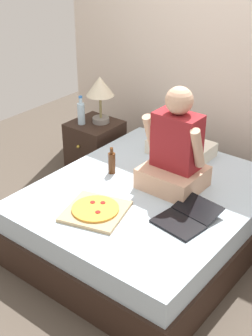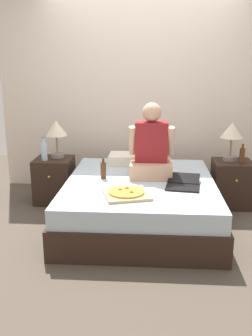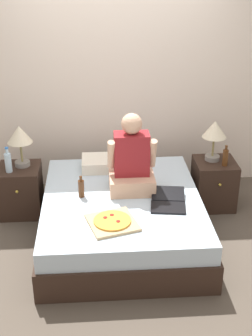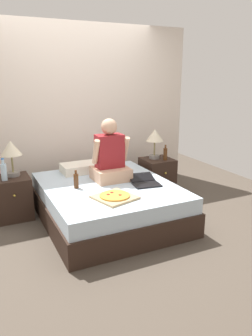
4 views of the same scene
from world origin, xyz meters
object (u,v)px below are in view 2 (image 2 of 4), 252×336
object	(u,v)px
nightstand_left	(55,180)
beer_bottle_on_bed	(103,170)
nightstand_right	(232,183)
person_seated	(151,150)
pizza_box	(126,193)
water_bottle	(44,151)
bed	(140,202)
lamp_on_right_nightstand	(232,133)
lamp_on_left_nightstand	(56,131)
laptop	(183,184)
beer_bottle	(242,156)

from	to	relation	value
nightstand_left	beer_bottle_on_bed	bearing A→B (deg)	-39.21
nightstand_right	person_seated	size ratio (longest dim) A/B	0.69
beer_bottle_on_bed	pizza_box	bearing A→B (deg)	-61.59
water_bottle	nightstand_right	bearing A→B (deg)	2.34
bed	lamp_on_right_nightstand	world-z (taller)	lamp_on_right_nightstand
water_bottle	pizza_box	distance (m)	1.42
person_seated	beer_bottle_on_bed	distance (m)	0.55
bed	lamp_on_right_nightstand	size ratio (longest dim) A/B	4.11
bed	pizza_box	bearing A→B (deg)	-103.41
lamp_on_right_nightstand	person_seated	size ratio (longest dim) A/B	0.58
lamp_on_left_nightstand	nightstand_right	world-z (taller)	lamp_on_left_nightstand
lamp_on_right_nightstand	water_bottle	bearing A→B (deg)	-176.32
lamp_on_left_nightstand	water_bottle	xyz separation A→B (m)	(-0.12, -0.14, -0.22)
nightstand_left	person_seated	bearing A→B (deg)	-19.50
person_seated	laptop	size ratio (longest dim) A/B	1.72
lamp_on_left_nightstand	beer_bottle	distance (m)	2.17
nightstand_right	beer_bottle_on_bed	xyz separation A→B (m)	(-1.45, -0.55, 0.29)
lamp_on_right_nightstand	pizza_box	world-z (taller)	lamp_on_right_nightstand
water_bottle	lamp_on_right_nightstand	world-z (taller)	lamp_on_right_nightstand
water_bottle	bed	bearing A→B (deg)	-23.21
water_bottle	beer_bottle	xyz separation A→B (m)	(2.27, -0.01, -0.02)
beer_bottle_on_bed	beer_bottle	bearing A→B (deg)	16.46
beer_bottle	pizza_box	bearing A→B (deg)	-142.46
nightstand_left	lamp_on_right_nightstand	bearing A→B (deg)	1.37
nightstand_right	pizza_box	bearing A→B (deg)	-138.04
beer_bottle	beer_bottle_on_bed	distance (m)	1.59
bed	nightstand_left	distance (m)	1.21
laptop	pizza_box	size ratio (longest dim) A/B	0.92
beer_bottle	pizza_box	world-z (taller)	beer_bottle
beer_bottle_on_bed	laptop	bearing A→B (deg)	-14.73
pizza_box	beer_bottle	bearing A→B (deg)	37.54
nightstand_left	person_seated	xyz separation A→B (m)	(1.17, -0.41, 0.49)
beer_bottle_on_bed	bed	bearing A→B (deg)	-4.48
bed	pizza_box	size ratio (longest dim) A/B	3.73
pizza_box	nightstand_left	bearing A→B (deg)	131.88
nightstand_left	lamp_on_right_nightstand	xyz separation A→B (m)	(2.09, 0.05, 0.60)
nightstand_left	pizza_box	size ratio (longest dim) A/B	1.09
bed	laptop	bearing A→B (deg)	-23.39
bed	water_bottle	xyz separation A→B (m)	(-1.14, 0.49, 0.42)
bed	nightstand_right	world-z (taller)	nightstand_right
beer_bottle	person_seated	distance (m)	1.08
bed	beer_bottle	size ratio (longest dim) A/B	8.04
lamp_on_left_nightstand	nightstand_right	xyz separation A→B (m)	(2.08, -0.05, -0.60)
pizza_box	bed	bearing A→B (deg)	76.59
nightstand_right	person_seated	bearing A→B (deg)	-156.55
water_bottle	lamp_on_right_nightstand	size ratio (longest dim) A/B	0.61
nightstand_right	beer_bottle_on_bed	distance (m)	1.58
beer_bottle_on_bed	nightstand_right	bearing A→B (deg)	20.74
bed	laptop	size ratio (longest dim) A/B	4.07
water_bottle	nightstand_right	size ratio (longest dim) A/B	0.51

